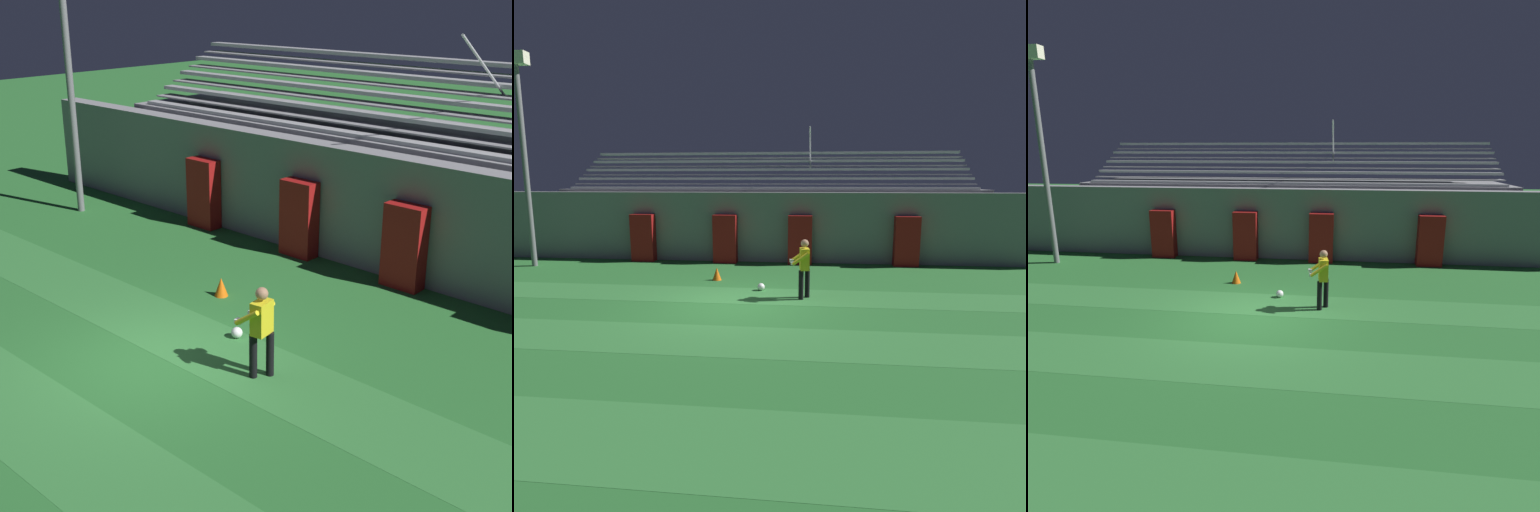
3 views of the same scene
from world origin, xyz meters
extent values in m
plane|color=#286B2D|center=(0.00, 0.00, 0.00)|extent=(80.00, 80.00, 0.00)
cube|color=#337A38|center=(0.00, -2.50, 0.00)|extent=(28.00, 1.75, 0.01)
cube|color=#337A38|center=(0.00, 1.01, 0.00)|extent=(28.00, 1.75, 0.01)
cube|color=gray|center=(0.00, 6.50, 1.40)|extent=(24.00, 0.60, 2.80)
cube|color=maroon|center=(-1.50, 5.95, 0.96)|extent=(0.93, 0.44, 1.92)
cube|color=maroon|center=(1.50, 5.95, 0.96)|extent=(0.93, 0.44, 1.92)
cube|color=maroon|center=(-4.91, 5.95, 0.96)|extent=(0.93, 0.44, 1.92)
cube|color=gray|center=(0.00, 8.85, 1.45)|extent=(18.00, 3.90, 2.90)
cube|color=#B7B7BC|center=(0.00, 7.25, 2.95)|extent=(17.10, 0.36, 0.10)
cube|color=gray|center=(0.00, 7.05, 2.72)|extent=(17.10, 0.60, 0.04)
cube|color=#B7B7BC|center=(0.00, 7.95, 3.35)|extent=(17.10, 0.36, 0.10)
cube|color=gray|center=(0.00, 7.75, 3.12)|extent=(17.10, 0.60, 0.04)
cube|color=#B7B7BC|center=(0.00, 8.65, 3.75)|extent=(17.10, 0.36, 0.10)
cube|color=gray|center=(0.00, 8.45, 3.52)|extent=(17.10, 0.60, 0.04)
cube|color=#B7B7BC|center=(0.00, 9.35, 4.15)|extent=(17.10, 0.36, 0.10)
cube|color=gray|center=(0.00, 9.15, 3.92)|extent=(17.10, 0.60, 0.04)
cube|color=#B7B7BC|center=(0.00, 10.05, 4.55)|extent=(17.10, 0.36, 0.10)
cube|color=gray|center=(0.00, 9.85, 4.32)|extent=(17.10, 0.60, 0.04)
cylinder|color=#B7B7BC|center=(1.81, 8.40, 4.60)|extent=(0.06, 2.63, 1.65)
cylinder|color=slate|center=(-8.72, 4.46, 3.68)|extent=(0.20, 0.20, 7.36)
cylinder|color=black|center=(1.72, 0.78, 0.41)|extent=(0.16, 0.16, 0.82)
cylinder|color=black|center=(1.89, 1.02, 0.41)|extent=(0.16, 0.16, 0.82)
cube|color=yellow|center=(1.81, 0.90, 1.12)|extent=(0.29, 0.41, 0.60)
sphere|color=#A37556|center=(1.81, 0.90, 1.56)|extent=(0.22, 0.22, 0.22)
cylinder|color=yellow|center=(1.70, 0.64, 1.17)|extent=(0.49, 0.16, 0.37)
cylinder|color=yellow|center=(1.64, 1.12, 1.17)|extent=(0.49, 0.16, 0.37)
cube|color=silver|center=(1.50, 0.66, 1.04)|extent=(0.12, 0.12, 0.08)
cube|color=silver|center=(1.44, 1.05, 1.04)|extent=(0.12, 0.12, 0.08)
sphere|color=white|center=(0.50, 1.65, 0.11)|extent=(0.22, 0.22, 0.22)
cone|color=orange|center=(-1.14, 2.85, 0.21)|extent=(0.30, 0.30, 0.42)
camera|label=1|loc=(9.05, -7.15, 6.34)|focal=50.00mm
camera|label=2|loc=(2.09, -10.76, 3.26)|focal=30.00mm
camera|label=3|loc=(2.25, -10.35, 4.33)|focal=30.00mm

